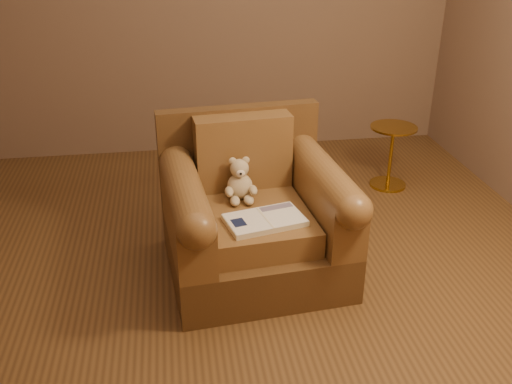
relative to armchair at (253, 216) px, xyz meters
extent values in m
plane|color=brown|center=(-0.03, -0.04, -0.34)|extent=(4.00, 4.00, 0.00)
cube|color=brown|center=(-0.03, -2.04, 1.01)|extent=(4.00, 0.02, 2.70)
cube|color=brown|center=(0.00, -0.04, -0.20)|extent=(1.06, 1.01, 0.27)
cube|color=brown|center=(-0.03, 0.37, 0.24)|extent=(0.98, 0.18, 0.61)
cube|color=brown|center=(0.01, -0.09, 0.01)|extent=(0.62, 0.73, 0.15)
cube|color=brown|center=(-0.02, 0.24, 0.30)|extent=(0.58, 0.21, 0.44)
cube|color=brown|center=(-0.38, -0.13, 0.09)|extent=(0.27, 0.84, 0.31)
cube|color=brown|center=(0.40, -0.06, 0.09)|extent=(0.27, 0.84, 0.31)
cylinder|color=brown|center=(-0.38, -0.13, 0.25)|extent=(0.27, 0.84, 0.20)
cylinder|color=brown|center=(0.40, -0.06, 0.25)|extent=(0.27, 0.84, 0.20)
ellipsoid|color=tan|center=(-0.06, 0.09, 0.15)|extent=(0.15, 0.13, 0.16)
sphere|color=tan|center=(-0.06, 0.10, 0.26)|extent=(0.11, 0.11, 0.11)
ellipsoid|color=tan|center=(-0.10, 0.10, 0.31)|extent=(0.04, 0.02, 0.04)
ellipsoid|color=tan|center=(-0.03, 0.10, 0.31)|extent=(0.04, 0.02, 0.04)
ellipsoid|color=beige|center=(-0.06, 0.05, 0.25)|extent=(0.05, 0.03, 0.04)
sphere|color=black|center=(-0.06, 0.03, 0.26)|extent=(0.02, 0.02, 0.02)
ellipsoid|color=tan|center=(-0.13, 0.03, 0.15)|extent=(0.05, 0.10, 0.05)
ellipsoid|color=tan|center=(0.01, 0.03, 0.15)|extent=(0.05, 0.10, 0.05)
ellipsoid|color=tan|center=(-0.10, 0.00, 0.10)|extent=(0.06, 0.10, 0.05)
ellipsoid|color=tan|center=(-0.02, 0.00, 0.10)|extent=(0.06, 0.10, 0.05)
cube|color=beige|center=(0.03, -0.23, 0.09)|extent=(0.45, 0.33, 0.03)
cube|color=white|center=(-0.07, -0.25, 0.11)|extent=(0.25, 0.28, 0.00)
cube|color=white|center=(0.13, -0.21, 0.11)|extent=(0.25, 0.28, 0.00)
cube|color=beige|center=(0.03, -0.23, 0.11)|extent=(0.06, 0.24, 0.00)
cube|color=#0F1638|center=(-0.11, -0.26, 0.11)|extent=(0.08, 0.10, 0.00)
cube|color=slate|center=(0.11, -0.12, 0.11)|extent=(0.19, 0.09, 0.00)
cylinder|color=gold|center=(1.20, 0.94, -0.33)|extent=(0.28, 0.28, 0.02)
cylinder|color=gold|center=(1.20, 0.94, -0.10)|extent=(0.03, 0.03, 0.45)
cylinder|color=gold|center=(1.20, 0.94, 0.14)|extent=(0.35, 0.35, 0.02)
cylinder|color=gold|center=(1.20, 0.94, 0.13)|extent=(0.03, 0.03, 0.02)
camera|label=1|loc=(-0.42, -2.85, 1.57)|focal=40.00mm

